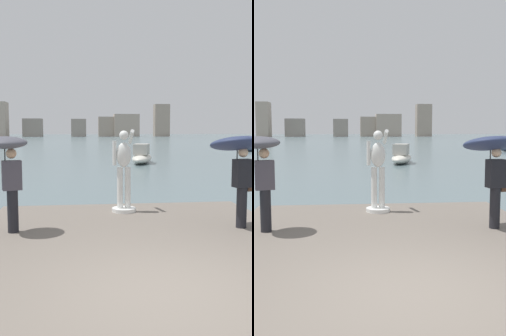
# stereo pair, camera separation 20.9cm
# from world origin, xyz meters

# --- Properties ---
(ground_plane) EXTENTS (400.00, 400.00, 0.00)m
(ground_plane) POSITION_xyz_m (0.00, 40.00, 0.00)
(ground_plane) COLOR slate
(pier) EXTENTS (6.53, 9.00, 0.40)m
(pier) POSITION_xyz_m (0.00, 1.50, 0.20)
(pier) COLOR #70665B
(pier) RESTS_ON ground
(statue_white_figure) EXTENTS (0.62, 0.87, 2.12)m
(statue_white_figure) POSITION_xyz_m (-0.03, 4.95, 1.39)
(statue_white_figure) COLOR white
(statue_white_figure) RESTS_ON pier
(onlooker_left) EXTENTS (1.12, 1.13, 1.99)m
(onlooker_left) POSITION_xyz_m (-2.60, 3.20, 1.93)
(onlooker_left) COLOR black
(onlooker_left) RESTS_ON pier
(onlooker_right) EXTENTS (1.34, 1.37, 2.05)m
(onlooker_right) POSITION_xyz_m (2.21, 3.05, 2.00)
(onlooker_right) COLOR black
(onlooker_right) RESTS_ON pier
(boat_mid) EXTENTS (2.62, 4.85, 1.47)m
(boat_mid) POSITION_xyz_m (3.43, 23.88, 0.54)
(boat_mid) COLOR silver
(boat_mid) RESTS_ON ground
(distant_skyline) EXTENTS (67.72, 11.17, 13.02)m
(distant_skyline) POSITION_xyz_m (1.51, 148.12, 5.00)
(distant_skyline) COLOR #A89989
(distant_skyline) RESTS_ON ground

